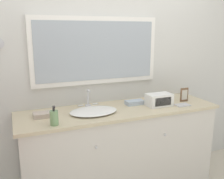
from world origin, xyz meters
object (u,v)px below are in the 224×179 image
sink_basin (93,111)px  picture_frame (184,95)px  soap_bottle (54,118)px  appliance_box (159,100)px

sink_basin → picture_frame: bearing=-0.4°
sink_basin → soap_bottle: size_ratio=2.74×
sink_basin → appliance_box: sink_basin is taller
sink_basin → appliance_box: size_ratio=1.75×
picture_frame → soap_bottle: bearing=-173.1°
soap_bottle → picture_frame: soap_bottle is taller
appliance_box → picture_frame: 0.34m
picture_frame → sink_basin: bearing=179.6°
soap_bottle → appliance_box: 1.09m
sink_basin → soap_bottle: bearing=-155.4°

